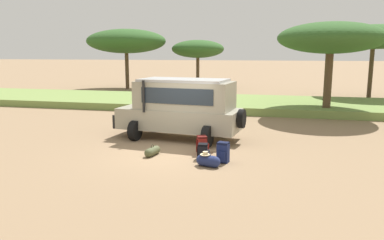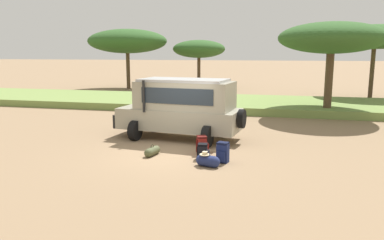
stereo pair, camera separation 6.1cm
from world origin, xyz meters
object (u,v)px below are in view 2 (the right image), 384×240
(backpack_cluster_center, at_px, (223,153))
(acacia_tree_far_left, at_px, (127,41))
(safari_vehicle, at_px, (182,107))
(acacia_tree_centre_back, at_px, (332,38))
(acacia_tree_right_mid, at_px, (375,37))
(backpack_beside_front_wheel, at_px, (203,152))
(backpack_near_rear_wheel, at_px, (202,145))
(duffel_bag_soft_canvas, at_px, (152,151))
(duffel_bag_low_black_case, at_px, (208,161))
(acacia_tree_left_mid, at_px, (199,49))

(backpack_cluster_center, height_order, acacia_tree_far_left, acacia_tree_far_left)
(safari_vehicle, xyz_separation_m, acacia_tree_centre_back, (6.37, 7.48, 2.94))
(acacia_tree_far_left, height_order, acacia_tree_right_mid, acacia_tree_far_left)
(backpack_beside_front_wheel, relative_size, backpack_near_rear_wheel, 0.82)
(backpack_cluster_center, distance_m, duffel_bag_soft_canvas, 2.50)
(backpack_beside_front_wheel, xyz_separation_m, duffel_bag_low_black_case, (0.32, -0.78, -0.07))
(backpack_beside_front_wheel, height_order, acacia_tree_left_mid, acacia_tree_left_mid)
(acacia_tree_far_left, bearing_deg, duffel_bag_soft_canvas, -64.74)
(backpack_near_rear_wheel, bearing_deg, acacia_tree_centre_back, 62.24)
(backpack_near_rear_wheel, bearing_deg, duffel_bag_soft_canvas, -159.03)
(acacia_tree_left_mid, xyz_separation_m, acacia_tree_right_mid, (14.43, -6.47, 0.76))
(duffel_bag_low_black_case, bearing_deg, backpack_near_rear_wheel, 109.16)
(backpack_beside_front_wheel, height_order, backpack_cluster_center, backpack_cluster_center)
(backpack_near_rear_wheel, relative_size, acacia_tree_right_mid, 0.09)
(duffel_bag_low_black_case, xyz_separation_m, duffel_bag_soft_canvas, (-2.10, 0.79, -0.04))
(backpack_cluster_center, relative_size, duffel_bag_soft_canvas, 0.84)
(acacia_tree_left_mid, xyz_separation_m, acacia_tree_centre_back, (10.65, -14.30, 0.42))
(safari_vehicle, xyz_separation_m, backpack_cluster_center, (2.18, -3.00, -0.97))
(backpack_near_rear_wheel, xyz_separation_m, duffel_bag_low_black_case, (0.49, -1.40, -0.12))
(duffel_bag_soft_canvas, bearing_deg, safari_vehicle, 83.89)
(acacia_tree_centre_back, height_order, acacia_tree_right_mid, acacia_tree_right_mid)
(safari_vehicle, height_order, duffel_bag_low_black_case, safari_vehicle)
(duffel_bag_low_black_case, distance_m, duffel_bag_soft_canvas, 2.24)
(acacia_tree_centre_back, bearing_deg, backpack_near_rear_wheel, -117.76)
(backpack_cluster_center, xyz_separation_m, backpack_near_rear_wheel, (-0.86, 0.87, -0.01))
(backpack_beside_front_wheel, bearing_deg, duffel_bag_soft_canvas, 179.81)
(duffel_bag_low_black_case, bearing_deg, safari_vehicle, 117.09)
(safari_vehicle, relative_size, acacia_tree_left_mid, 1.07)
(backpack_beside_front_wheel, bearing_deg, backpack_cluster_center, -19.69)
(acacia_tree_right_mid, bearing_deg, safari_vehicle, -123.54)
(duffel_bag_low_black_case, height_order, acacia_tree_right_mid, acacia_tree_right_mid)
(backpack_cluster_center, distance_m, acacia_tree_far_left, 26.33)
(backpack_near_rear_wheel, relative_size, acacia_tree_far_left, 0.08)
(safari_vehicle, xyz_separation_m, acacia_tree_left_mid, (-4.28, 21.78, 2.52))
(backpack_near_rear_wheel, height_order, duffel_bag_low_black_case, backpack_near_rear_wheel)
(backpack_cluster_center, height_order, acacia_tree_left_mid, acacia_tree_left_mid)
(safari_vehicle, height_order, acacia_tree_far_left, acacia_tree_far_left)
(backpack_near_rear_wheel, relative_size, acacia_tree_centre_back, 0.10)
(acacia_tree_left_mid, bearing_deg, safari_vehicle, -78.89)
(backpack_cluster_center, bearing_deg, safari_vehicle, 126.05)
(duffel_bag_soft_canvas, height_order, acacia_tree_right_mid, acacia_tree_right_mid)
(acacia_tree_left_mid, bearing_deg, acacia_tree_far_left, -160.90)
(safari_vehicle, xyz_separation_m, backpack_beside_front_wheel, (1.49, -2.75, -1.04))
(duffel_bag_soft_canvas, bearing_deg, backpack_cluster_center, -5.87)
(acacia_tree_left_mid, relative_size, acacia_tree_centre_back, 0.83)
(safari_vehicle, bearing_deg, backpack_cluster_center, -53.95)
(duffel_bag_low_black_case, bearing_deg, duffel_bag_soft_canvas, 159.47)
(backpack_near_rear_wheel, xyz_separation_m, duffel_bag_soft_canvas, (-1.61, -0.62, -0.16))
(backpack_cluster_center, relative_size, acacia_tree_far_left, 0.09)
(backpack_cluster_center, distance_m, acacia_tree_left_mid, 25.84)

